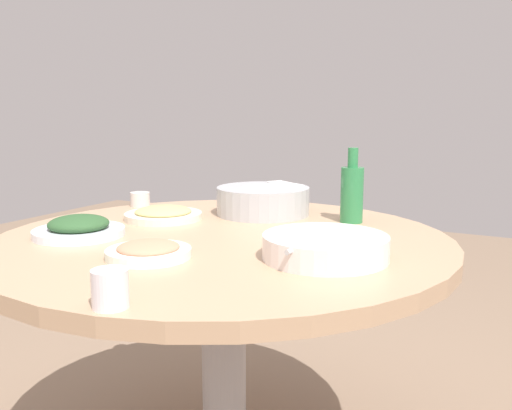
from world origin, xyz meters
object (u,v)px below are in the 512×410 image
Objects in this scene: dish_greens at (79,228)px; green_bottle at (352,192)px; dish_shrimp at (148,251)px; soup_bowl at (325,248)px; rice_bowl at (263,200)px; round_dining_table at (223,272)px; tea_cup_near at (140,199)px; dish_noodles at (163,214)px; tea_cup_far at (110,289)px.

dish_greens is 1.08× the size of green_bottle.
green_bottle is (-0.62, 0.29, 0.08)m from dish_shrimp.
soup_bowl is at bearing 97.71° from dish_greens.
rice_bowl is 1.34× the size of green_bottle.
dish_shrimp is (0.09, 0.31, -0.01)m from dish_greens.
soup_bowl is 0.41m from dish_shrimp.
soup_bowl is 0.45m from green_bottle.
green_bottle reaches higher than rice_bowl.
rice_bowl is 0.96× the size of soup_bowl.
soup_bowl is (0.09, 0.33, 0.13)m from round_dining_table.
round_dining_table is 0.47m from green_bottle.
round_dining_table is 17.97× the size of tea_cup_near.
dish_noodles is (-0.30, 0.06, -0.01)m from dish_greens.
tea_cup_far reaches higher than soup_bowl.
dish_shrimp is (0.28, -0.04, 0.12)m from round_dining_table.
green_bottle is at bearing 95.76° from tea_cup_near.
dish_noodles is at bearing -66.84° from green_bottle.
soup_bowl is 1.60× the size of dish_shrimp.
rice_bowl reaches higher than dish_shrimp.
dish_shrimp is at bearing 73.91° from dish_greens.
green_bottle is at bearing 92.12° from rice_bowl.
green_bottle is 3.30× the size of tea_cup_near.
tea_cup_far is at bearing 11.52° from round_dining_table.
round_dining_table is 0.60m from tea_cup_far.
tea_cup_far is at bearing 50.50° from dish_greens.
tea_cup_far reaches higher than dish_greens.
tea_cup_far is (0.29, 0.15, 0.02)m from dish_shrimp.
tea_cup_far reaches higher than tea_cup_near.
rice_bowl reaches higher than dish_noodles.
rice_bowl reaches higher than round_dining_table.
dish_noodles is 0.27m from tea_cup_near.
dish_noodles is 0.47m from dish_shrimp.
rice_bowl is at bearing -172.05° from round_dining_table.
rice_bowl is at bearing -138.46° from soup_bowl.
round_dining_table is at bearing -105.53° from soup_bowl.
dish_shrimp is 0.73m from tea_cup_near.
green_bottle reaches higher than tea_cup_near.
tea_cup_far is (0.48, -0.22, 0.01)m from soup_bowl.
soup_bowl is 0.52m from tea_cup_far.
tea_cup_far is (0.91, 0.16, -0.01)m from rice_bowl.
round_dining_table is 0.37m from soup_bowl.
dish_greens reaches higher than dish_noodles.
rice_bowl is 0.33m from dish_noodles.
dish_shrimp is (0.61, 0.01, -0.03)m from rice_bowl.
dish_noodles is at bearing -47.67° from rice_bowl.
soup_bowl is 0.69m from dish_greens.
green_bottle reaches higher than dish_noodles.
rice_bowl is 1.54× the size of dish_shrimp.
tea_cup_far reaches higher than round_dining_table.
dish_greens is (0.19, -0.35, 0.12)m from round_dining_table.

